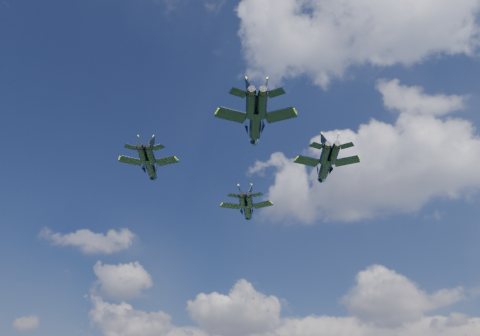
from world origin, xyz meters
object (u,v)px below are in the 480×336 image
object	(u,v)px
jet_left	(150,167)
jet_right	(325,168)
jet_slot	(255,125)
jet_lead	(247,209)

from	to	relation	value
jet_left	jet_right	xyz separation A→B (m)	(27.24, 17.58, 0.78)
jet_left	jet_slot	xyz separation A→B (m)	(23.17, -2.46, -0.21)
jet_slot	jet_left	bearing A→B (deg)	143.97
jet_right	jet_slot	world-z (taller)	jet_right
jet_right	jet_slot	bearing A→B (deg)	-131.06
jet_left	jet_right	world-z (taller)	jet_right
jet_lead	jet_slot	size ratio (longest dim) A/B	0.91
jet_lead	jet_slot	bearing A→B (deg)	-84.11
jet_left	jet_lead	bearing A→B (deg)	44.49
jet_lead	jet_left	bearing A→B (deg)	-130.12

